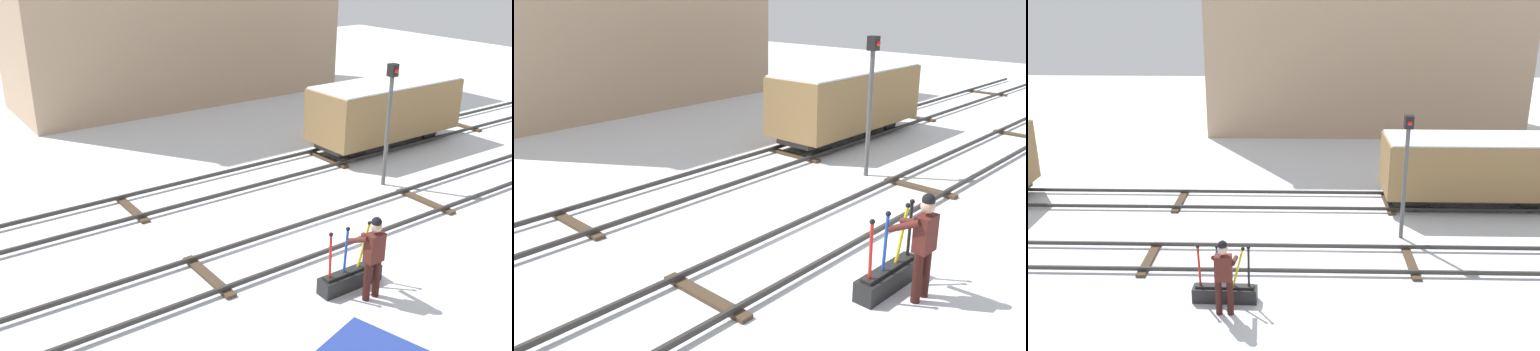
% 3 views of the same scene
% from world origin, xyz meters
% --- Properties ---
extents(ground_plane, '(60.00, 60.00, 0.00)m').
position_xyz_m(ground_plane, '(0.00, 0.00, 0.00)').
color(ground_plane, silver).
extents(track_main_line, '(44.00, 1.94, 0.18)m').
position_xyz_m(track_main_line, '(0.00, 0.00, 0.11)').
color(track_main_line, '#2D2B28').
rests_on(track_main_line, ground_plane).
extents(track_siding_near, '(44.00, 1.94, 0.18)m').
position_xyz_m(track_siding_near, '(0.00, 4.21, 0.11)').
color(track_siding_near, '#2D2B28').
rests_on(track_siding_near, ground_plane).
extents(switch_lever_frame, '(1.53, 0.39, 1.45)m').
position_xyz_m(switch_lever_frame, '(-1.21, -1.99, 0.25)').
color(switch_lever_frame, black).
rests_on(switch_lever_frame, ground_plane).
extents(rail_worker, '(0.54, 0.69, 1.84)m').
position_xyz_m(rail_worker, '(-1.15, -2.52, 1.04)').
color(rail_worker, '#351511').
rests_on(rail_worker, ground_plane).
extents(signal_post, '(0.24, 0.32, 3.67)m').
position_xyz_m(signal_post, '(3.52, 1.60, 2.26)').
color(signal_post, '#4C4C4C').
rests_on(signal_post, ground_plane).
extents(freight_car_near_switch, '(5.71, 2.09, 2.34)m').
position_xyz_m(freight_car_near_switch, '(6.17, 4.21, 1.35)').
color(freight_car_near_switch, '#2D2B28').
rests_on(freight_car_near_switch, ground_plane).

